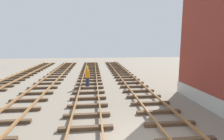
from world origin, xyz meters
name	(u,v)px	position (x,y,z in m)	size (l,w,h in m)	color
track_near_building	(186,140)	(1.47, 0.00, 0.13)	(2.50, 56.41, 0.32)	#4C3826
track_worker_foreground	(87,77)	(-2.65, 9.40, 0.93)	(0.40, 0.40, 1.87)	#262D4C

